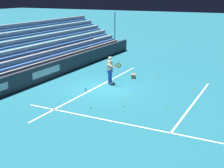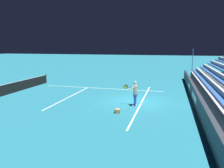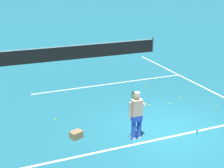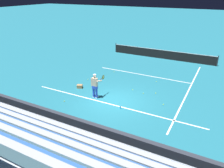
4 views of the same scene
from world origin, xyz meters
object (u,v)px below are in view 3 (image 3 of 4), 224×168
object	(u,v)px
tennis_ball_by_box	(170,104)
tennis_ball_near_player	(66,93)
tennis_ball_stray_back	(55,120)
tennis_ball_far_right	(146,85)
tennis_ball_toward_net	(216,106)
water_bottle	(197,131)
tennis_player	(136,115)
ball_box_cardboard	(76,135)
tennis_net	(80,52)
tennis_ball_on_baseline	(179,98)
tennis_ball_midcourt	(150,105)

from	to	relation	value
tennis_ball_by_box	tennis_ball_near_player	xyz separation A→B (m)	(-3.89, 2.95, 0.00)
tennis_ball_stray_back	tennis_ball_far_right	world-z (taller)	same
tennis_ball_far_right	tennis_ball_toward_net	bearing A→B (deg)	-65.86
water_bottle	tennis_ball_far_right	bearing A→B (deg)	82.29
tennis_player	tennis_ball_toward_net	size ratio (longest dim) A/B	25.98
ball_box_cardboard	tennis_ball_far_right	bearing A→B (deg)	39.02
tennis_player	tennis_ball_far_right	xyz separation A→B (m)	(2.86, 4.66, -0.86)
tennis_ball_by_box	tennis_net	distance (m)	9.19
tennis_ball_on_baseline	tennis_ball_far_right	world-z (taller)	same
tennis_ball_midcourt	tennis_ball_stray_back	xyz separation A→B (m)	(-4.08, 0.15, 0.00)
tennis_ball_on_baseline	tennis_ball_by_box	xyz separation A→B (m)	(-0.77, -0.45, 0.00)
tennis_player	tennis_ball_far_right	bearing A→B (deg)	58.42
ball_box_cardboard	tennis_ball_toward_net	size ratio (longest dim) A/B	6.06
tennis_ball_by_box	ball_box_cardboard	bearing A→B (deg)	-163.96
ball_box_cardboard	tennis_ball_midcourt	distance (m)	4.00
tennis_ball_midcourt	water_bottle	size ratio (longest dim) A/B	0.30
tennis_ball_by_box	water_bottle	distance (m)	2.71
tennis_player	tennis_ball_stray_back	world-z (taller)	tennis_player
tennis_ball_far_right	tennis_net	size ratio (longest dim) A/B	0.01
tennis_player	tennis_ball_stray_back	xyz separation A→B (m)	(-2.28, 2.46, -0.86)
ball_box_cardboard	tennis_ball_near_player	distance (m)	4.33
tennis_ball_by_box	tennis_ball_toward_net	bearing A→B (deg)	-28.69
tennis_player	tennis_ball_midcourt	xyz separation A→B (m)	(1.80, 2.31, -0.86)
tennis_ball_midcourt	tennis_ball_toward_net	distance (m)	2.86
tennis_ball_stray_back	tennis_net	xyz separation A→B (m)	(3.64, 8.73, 0.46)
tennis_player	ball_box_cardboard	size ratio (longest dim) A/B	4.29
tennis_ball_on_baseline	tennis_ball_toward_net	world-z (taller)	same
tennis_ball_near_player	water_bottle	xyz separation A→B (m)	(3.35, -5.61, 0.08)
tennis_ball_stray_back	tennis_ball_toward_net	xyz separation A→B (m)	(6.71, -1.29, 0.00)
tennis_ball_by_box	tennis_ball_toward_net	xyz separation A→B (m)	(1.73, -0.94, 0.00)
water_bottle	tennis_ball_near_player	bearing A→B (deg)	120.89
ball_box_cardboard	tennis_net	size ratio (longest dim) A/B	0.04
tennis_ball_toward_net	water_bottle	bearing A→B (deg)	-142.89
tennis_ball_by_box	tennis_player	bearing A→B (deg)	-141.84
ball_box_cardboard	tennis_ball_on_baseline	world-z (taller)	ball_box_cardboard
tennis_ball_on_baseline	tennis_ball_by_box	world-z (taller)	same
tennis_ball_toward_net	tennis_ball_near_player	bearing A→B (deg)	145.28
tennis_ball_by_box	water_bottle	bearing A→B (deg)	-101.47
tennis_player	tennis_net	world-z (taller)	tennis_player
tennis_ball_toward_net	tennis_net	bearing A→B (deg)	107.03
water_bottle	tennis_net	bearing A→B (deg)	93.93
tennis_player	tennis_ball_by_box	size ratio (longest dim) A/B	25.98
tennis_player	tennis_ball_on_baseline	world-z (taller)	tennis_player
tennis_player	water_bottle	size ratio (longest dim) A/B	7.80
tennis_ball_midcourt	tennis_ball_far_right	size ratio (longest dim) A/B	1.00
tennis_ball_stray_back	tennis_ball_near_player	bearing A→B (deg)	67.36
tennis_ball_far_right	ball_box_cardboard	bearing A→B (deg)	-140.98
tennis_player	tennis_ball_far_right	distance (m)	5.54
tennis_ball_midcourt	tennis_ball_near_player	xyz separation A→B (m)	(-2.99, 2.76, 0.00)
tennis_ball_toward_net	water_bottle	distance (m)	2.84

